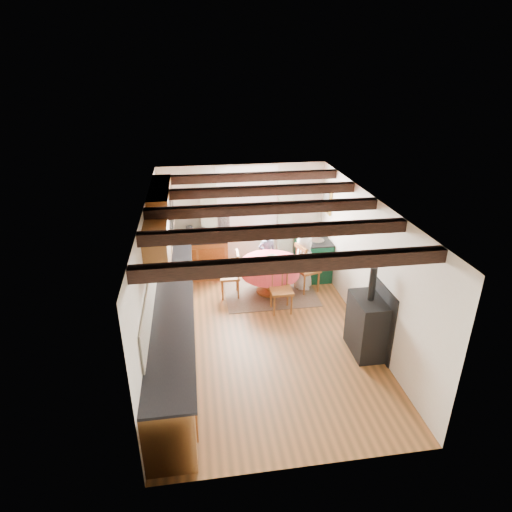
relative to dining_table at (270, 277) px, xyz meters
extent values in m
cube|color=#9C602F|center=(-0.39, -1.46, -0.36)|extent=(3.60, 5.50, 0.00)
cube|color=white|center=(-0.39, -1.46, 2.04)|extent=(3.60, 5.50, 0.00)
cube|color=silver|center=(-0.39, 1.29, 0.84)|extent=(3.60, 0.00, 2.40)
cube|color=silver|center=(-0.39, -4.21, 0.84)|extent=(3.60, 0.00, 2.40)
cube|color=silver|center=(-2.19, -1.46, 0.84)|extent=(0.00, 5.50, 2.40)
cube|color=silver|center=(1.41, -1.46, 0.84)|extent=(0.00, 5.50, 2.40)
cube|color=black|center=(-0.39, -3.46, 1.95)|extent=(3.60, 0.16, 0.16)
cube|color=black|center=(-0.39, -2.46, 1.95)|extent=(3.60, 0.16, 0.16)
cube|color=black|center=(-0.39, -1.46, 1.95)|extent=(3.60, 0.16, 0.16)
cube|color=black|center=(-0.39, -0.46, 1.95)|extent=(3.60, 0.16, 0.16)
cube|color=black|center=(-0.39, 0.54, 1.95)|extent=(3.60, 0.16, 0.16)
cube|color=beige|center=(-2.17, -1.16, 0.84)|extent=(0.02, 4.50, 0.55)
cube|color=beige|center=(-1.39, 1.27, 0.84)|extent=(1.40, 0.02, 0.55)
cube|color=brown|center=(-1.89, -1.46, 0.08)|extent=(0.60, 5.30, 0.88)
cube|color=brown|center=(-1.44, 0.99, 0.08)|extent=(1.30, 0.60, 0.88)
cube|color=black|center=(-1.87, -1.46, 0.54)|extent=(0.64, 5.30, 0.04)
cube|color=black|center=(-1.44, 0.97, 0.54)|extent=(1.30, 0.64, 0.04)
cube|color=brown|center=(-2.02, -0.26, 1.59)|extent=(0.34, 1.80, 0.90)
cube|color=brown|center=(-2.02, -1.76, 1.54)|extent=(0.34, 0.90, 0.70)
cube|color=white|center=(-0.29, 1.28, 1.24)|extent=(1.34, 0.03, 1.54)
cube|color=white|center=(-0.29, 1.28, 1.24)|extent=(1.20, 0.01, 1.40)
cube|color=silver|center=(-1.14, 1.19, 0.74)|extent=(0.35, 0.10, 2.10)
cube|color=silver|center=(0.56, 1.19, 0.74)|extent=(0.35, 0.10, 2.10)
cylinder|color=black|center=(-0.29, 1.19, 1.84)|extent=(2.00, 0.03, 0.03)
cube|color=gold|center=(1.38, 0.84, 1.34)|extent=(0.04, 0.50, 0.60)
cylinder|color=silver|center=(0.66, 1.26, 1.34)|extent=(0.30, 0.02, 0.30)
cube|color=brown|center=(0.00, 0.00, -0.35)|extent=(1.85, 1.44, 0.01)
imported|color=#494F68|center=(0.07, 0.80, 0.17)|extent=(0.40, 0.27, 1.05)
imported|color=white|center=(0.72, 0.12, 0.24)|extent=(0.54, 0.67, 1.20)
imported|color=silver|center=(0.06, 0.12, 0.39)|extent=(0.31, 0.31, 0.06)
imported|color=silver|center=(-0.22, -0.16, 0.39)|extent=(0.22, 0.22, 0.06)
imported|color=silver|center=(0.39, -0.09, 0.41)|extent=(0.14, 0.14, 0.09)
cylinder|color=#262628|center=(-1.58, 1.03, 0.69)|extent=(0.14, 0.14, 0.25)
cylinder|color=#262628|center=(-1.31, 0.98, 0.66)|extent=(0.18, 0.18, 0.21)
camera|label=1|loc=(-1.45, -7.67, 4.01)|focal=30.14mm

